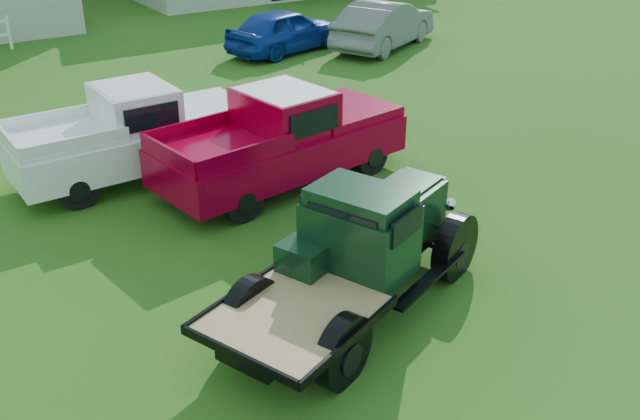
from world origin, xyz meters
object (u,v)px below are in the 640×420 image
red_pickup (281,138)px  misc_car_blue (285,30)px  white_pickup (133,133)px  vintage_flatbed (356,253)px  misc_car_grey (384,24)px

red_pickup → misc_car_blue: 11.34m
red_pickup → white_pickup: 3.22m
vintage_flatbed → misc_car_blue: 16.19m
vintage_flatbed → misc_car_blue: bearing=41.8°
vintage_flatbed → red_pickup: (1.44, 4.73, 0.03)m
vintage_flatbed → misc_car_grey: size_ratio=1.00×
white_pickup → misc_car_grey: bearing=26.5°
misc_car_blue → misc_car_grey: bearing=-126.5°
vintage_flatbed → white_pickup: bearing=76.9°
misc_car_blue → red_pickup: bearing=135.0°
red_pickup → white_pickup: red_pickup is taller
red_pickup → misc_car_grey: bearing=34.1°
vintage_flatbed → white_pickup: 6.87m
vintage_flatbed → misc_car_grey: 16.86m
misc_car_blue → misc_car_grey: (3.36, -1.37, 0.07)m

